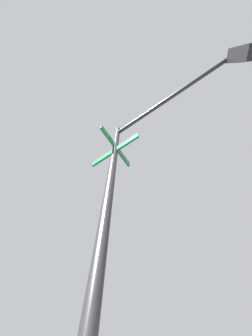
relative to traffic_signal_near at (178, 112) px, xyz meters
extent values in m
cylinder|color=black|center=(-0.71, -1.16, -1.30)|extent=(0.12, 0.12, 6.23)
cylinder|color=black|center=(0.09, 0.15, 1.41)|extent=(1.68, 2.66, 0.09)
cube|color=black|center=(0.90, 1.46, 0.96)|extent=(0.28, 0.28, 0.80)
sphere|color=red|center=(0.97, 1.59, 1.21)|extent=(0.18, 0.18, 0.18)
sphere|color=orange|center=(0.97, 1.59, 0.96)|extent=(0.18, 0.18, 0.18)
cube|color=#0F5128|center=(-0.71, -1.16, 0.15)|extent=(0.61, 0.96, 0.20)
cube|color=#0F5128|center=(-0.71, -1.16, 0.37)|extent=(0.87, 0.56, 0.20)
camera|label=1|loc=(0.63, -0.88, -3.48)|focal=20.89mm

